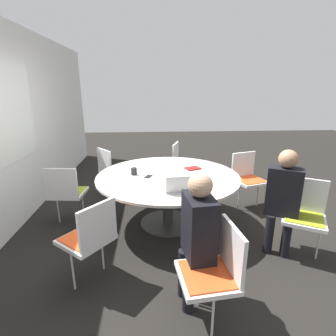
# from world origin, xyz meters

# --- Properties ---
(ground_plane) EXTENTS (16.00, 16.00, 0.00)m
(ground_plane) POSITION_xyz_m (0.00, 0.00, 0.00)
(ground_plane) COLOR black
(conference_table) EXTENTS (1.91, 1.91, 0.73)m
(conference_table) POSITION_xyz_m (0.00, 0.00, 0.61)
(conference_table) COLOR #333333
(conference_table) RESTS_ON ground_plane
(chair_0) EXTENTS (0.48, 0.47, 0.87)m
(chair_0) POSITION_xyz_m (-1.66, -0.26, 0.53)
(chair_0) COLOR silver
(chair_0) RESTS_ON ground_plane
(chair_1) EXTENTS (0.58, 0.59, 0.87)m
(chair_1) POSITION_xyz_m (-0.77, -1.49, 0.53)
(chair_1) COLOR silver
(chair_1) RESTS_ON ground_plane
(chair_2) EXTENTS (0.54, 0.55, 0.87)m
(chair_2) POSITION_xyz_m (0.49, -1.29, 0.53)
(chair_2) COLOR silver
(chair_2) RESTS_ON ground_plane
(chair_3) EXTENTS (0.55, 0.53, 0.87)m
(chair_3) POSITION_xyz_m (1.33, -0.35, 0.53)
(chair_3) COLOR silver
(chair_3) RESTS_ON ground_plane
(chair_4) EXTENTS (0.61, 0.60, 0.87)m
(chair_4) POSITION_xyz_m (1.03, 0.91, 0.53)
(chair_4) COLOR silver
(chair_4) RESTS_ON ground_plane
(chair_5) EXTENTS (0.46, 0.47, 0.87)m
(chair_5) POSITION_xyz_m (0.05, 1.38, 0.53)
(chair_5) COLOR silver
(chair_5) RESTS_ON ground_plane
(chair_6) EXTENTS (0.61, 0.60, 0.87)m
(chair_6) POSITION_xyz_m (-1.11, 0.81, 0.53)
(chair_6) COLOR silver
(chair_6) RESTS_ON ground_plane
(person_0) EXTENTS (0.38, 0.29, 1.22)m
(person_0) POSITION_xyz_m (-1.43, -0.15, 0.72)
(person_0) COLOR black
(person_0) RESTS_ON ground_plane
(person_1) EXTENTS (0.37, 0.42, 1.22)m
(person_1) POSITION_xyz_m (-0.72, -1.24, 0.72)
(person_1) COLOR black
(person_1) RESTS_ON ground_plane
(laptop) EXTENTS (0.25, 0.31, 0.21)m
(laptop) POSITION_xyz_m (-0.61, -0.07, 0.78)
(laptop) COLOR silver
(laptop) RESTS_ON conference_table
(spiral_notebook) EXTENTS (0.22, 0.25, 0.02)m
(spiral_notebook) POSITION_xyz_m (0.25, -0.37, 0.74)
(spiral_notebook) COLOR maroon
(spiral_notebook) RESTS_ON conference_table
(coffee_cup) EXTENTS (0.08, 0.08, 0.10)m
(coffee_cup) POSITION_xyz_m (0.04, 0.46, 0.77)
(coffee_cup) COLOR black
(coffee_cup) RESTS_ON conference_table
(cell_phone) EXTENTS (0.16, 0.12, 0.01)m
(cell_phone) POSITION_xyz_m (-0.05, 0.26, 0.73)
(cell_phone) COLOR black
(cell_phone) RESTS_ON conference_table
(handbag) EXTENTS (0.36, 0.16, 0.28)m
(handbag) POSITION_xyz_m (1.50, 0.10, 0.14)
(handbag) COLOR black
(handbag) RESTS_ON ground_plane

